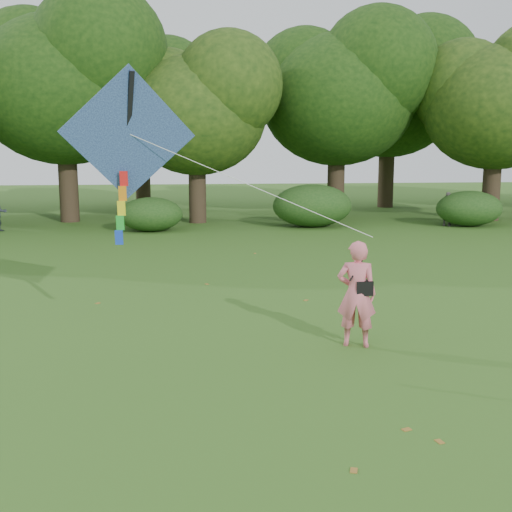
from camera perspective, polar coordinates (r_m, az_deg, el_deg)
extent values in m
plane|color=#265114|center=(10.78, 7.41, -9.59)|extent=(100.00, 100.00, 0.00)
imported|color=#E1697B|center=(11.57, 8.93, -3.34)|extent=(0.80, 0.64, 1.92)
imported|color=slate|center=(29.88, 16.63, 4.03)|extent=(0.96, 0.69, 1.52)
cube|color=black|center=(11.54, 9.56, -2.80)|extent=(0.30, 0.20, 0.26)
cylinder|color=black|center=(11.43, 9.04, -1.02)|extent=(0.33, 0.14, 0.47)
cube|color=#2968B5|center=(11.48, -11.31, 10.63)|extent=(2.31, 0.54, 2.29)
cube|color=black|center=(11.51, -11.30, 10.63)|extent=(0.35, 0.70, 2.05)
cylinder|color=white|center=(11.20, -0.43, 6.27)|extent=(4.22, 0.62, 1.80)
cube|color=red|center=(11.52, -11.67, 6.76)|extent=(0.14, 0.06, 0.26)
cube|color=orange|center=(11.54, -11.77, 5.47)|extent=(0.14, 0.06, 0.26)
cube|color=yellow|center=(11.56, -11.88, 4.18)|extent=(0.14, 0.06, 0.26)
cube|color=green|center=(11.59, -11.98, 2.90)|extent=(0.14, 0.06, 0.26)
cube|color=blue|center=(11.63, -12.08, 1.62)|extent=(0.14, 0.06, 0.26)
cylinder|color=#3A2D1E|center=(31.42, -16.35, 6.44)|extent=(0.88, 0.88, 3.85)
ellipsoid|color=#1E3F11|center=(31.48, -16.72, 13.96)|extent=(8.00, 8.00, 6.80)
cylinder|color=#3A2D1E|center=(29.95, -5.23, 5.98)|extent=(0.80, 0.80, 3.15)
ellipsoid|color=#1E3F11|center=(29.91, -5.33, 12.37)|extent=(6.40, 6.40, 5.44)
cylinder|color=#3A2D1E|center=(32.78, 7.12, 6.74)|extent=(0.86, 0.86, 3.67)
ellipsoid|color=#1E3F11|center=(32.81, 7.27, 13.60)|extent=(7.60, 7.60, 6.46)
cylinder|color=#3A2D1E|center=(32.78, 20.20, 6.00)|extent=(0.83, 0.83, 3.43)
ellipsoid|color=#1E3F11|center=(32.78, 20.58, 12.25)|extent=(6.80, 6.80, 5.78)
cylinder|color=#3A2D1E|center=(37.51, -10.03, 6.91)|extent=(0.84, 0.84, 3.50)
ellipsoid|color=#1E3F11|center=(37.52, -10.20, 12.52)|extent=(7.00, 7.00, 5.95)
cylinder|color=#3A2D1E|center=(38.16, 11.49, 7.31)|extent=(0.90, 0.90, 4.02)
ellipsoid|color=#1E3F11|center=(38.22, 11.71, 13.54)|extent=(7.80, 7.80, 6.63)
ellipsoid|color=#264919|center=(27.18, -9.34, 3.67)|extent=(2.66, 2.09, 1.42)
ellipsoid|color=#264919|center=(28.43, 5.01, 4.49)|extent=(3.50, 2.75, 1.88)
ellipsoid|color=#264919|center=(30.11, 18.42, 4.03)|extent=(2.94, 2.31, 1.58)
cube|color=olive|center=(16.72, -4.40, -2.51)|extent=(0.12, 0.14, 0.01)
cube|color=olive|center=(15.00, 4.45, -3.95)|extent=(0.14, 0.14, 0.01)
cube|color=olive|center=(16.35, 10.18, -2.91)|extent=(0.09, 0.12, 0.01)
cube|color=olive|center=(8.44, 16.00, -15.57)|extent=(0.11, 0.13, 0.01)
cube|color=olive|center=(8.65, 13.24, -14.78)|extent=(0.14, 0.11, 0.01)
cube|color=olive|center=(7.59, 8.69, -18.33)|extent=(0.11, 0.14, 0.01)
cube|color=olive|center=(21.38, -0.10, 0.24)|extent=(0.08, 0.12, 0.01)
cube|color=olive|center=(15.12, -13.89, -4.10)|extent=(0.13, 0.14, 0.01)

